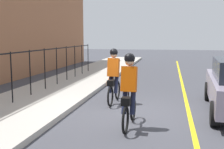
# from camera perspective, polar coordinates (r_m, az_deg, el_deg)

# --- Properties ---
(ground_plane) EXTENTS (80.00, 80.00, 0.00)m
(ground_plane) POSITION_cam_1_polar(r_m,az_deg,el_deg) (8.30, 4.35, -7.71)
(ground_plane) COLOR #404148
(lane_line_centre) EXTENTS (36.00, 0.12, 0.01)m
(lane_line_centre) POSITION_cam_1_polar(r_m,az_deg,el_deg) (8.25, 15.55, -8.04)
(lane_line_centre) COLOR yellow
(lane_line_centre) RESTS_ON ground
(sidewalk) EXTENTS (40.00, 3.20, 0.15)m
(sidewalk) POSITION_cam_1_polar(r_m,az_deg,el_deg) (9.33, -16.93, -5.81)
(sidewalk) COLOR #B0ABA2
(sidewalk) RESTS_ON ground
(iron_fence) EXTENTS (14.16, 0.04, 1.60)m
(iron_fence) POSITION_cam_1_polar(r_m,az_deg,el_deg) (10.20, -16.46, 2.06)
(iron_fence) COLOR black
(iron_fence) RESTS_ON sidewalk
(cyclist_lead) EXTENTS (1.71, 0.37, 1.83)m
(cyclist_lead) POSITION_cam_1_polar(r_m,az_deg,el_deg) (9.19, 0.33, -0.36)
(cyclist_lead) COLOR black
(cyclist_lead) RESTS_ON ground
(cyclist_follow) EXTENTS (1.71, 0.37, 1.83)m
(cyclist_follow) POSITION_cam_1_polar(r_m,az_deg,el_deg) (6.72, 3.52, -3.40)
(cyclist_follow) COLOR black
(cyclist_follow) RESTS_ON ground
(traffic_cone_near) EXTENTS (0.36, 0.36, 0.68)m
(traffic_cone_near) POSITION_cam_1_polar(r_m,az_deg,el_deg) (12.83, -0.26, -0.61)
(traffic_cone_near) COLOR #F96304
(traffic_cone_near) RESTS_ON ground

